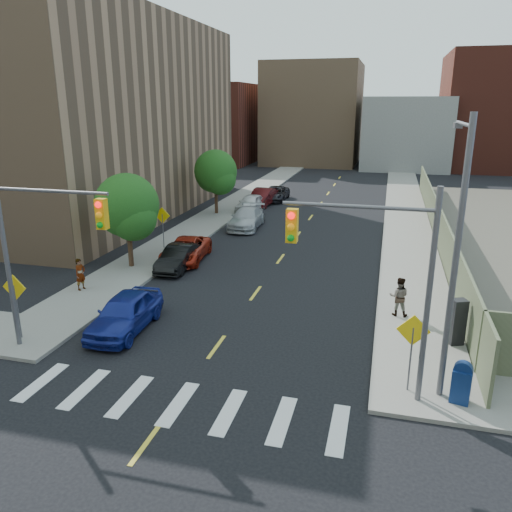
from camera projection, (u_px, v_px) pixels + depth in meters
The scene contains 28 objects.
ground at pixel (110, 494), 12.30m from camera, with size 160.00×160.00×0.00m, color black.
sidewalk_nw at pixel (252, 193), 52.51m from camera, with size 3.50×73.00×0.15m, color gray.
sidewalk_ne at pixel (404, 200), 48.71m from camera, with size 3.50×73.00×0.15m, color gray.
fence_north at pixel (436, 220), 35.44m from camera, with size 0.12×44.00×2.50m, color #656B4B.
building_nw at pixel (57, 117), 43.04m from camera, with size 22.00×30.00×16.00m, color #8C6B4C.
bg_bldg_west at pixel (213, 123), 80.58m from camera, with size 14.00×18.00×12.00m, color #592319.
bg_bldg_midwest at pixel (314, 114), 78.06m from camera, with size 14.00×16.00×15.00m, color #8C6B4C.
bg_bldg_center at pixel (405, 132), 73.52m from camera, with size 12.00×16.00×10.00m, color gray.
bg_bldg_east at pixel (509, 112), 71.05m from camera, with size 18.00×18.00×16.00m, color #592319.
signal_nw at pixel (38, 239), 17.97m from camera, with size 4.59×0.30×7.00m.
signal_ne at pixel (379, 266), 15.04m from camera, with size 4.59×0.30×7.00m.
streetlight_ne at pixel (456, 241), 15.12m from camera, with size 0.25×3.70×9.00m.
warn_sign_nw at pixel (15, 295), 19.63m from camera, with size 1.06×0.06×2.83m.
warn_sign_ne at pixel (412, 339), 15.95m from camera, with size 1.06×0.06×2.83m.
warn_sign_midwest at pixel (163, 220), 32.10m from camera, with size 1.06×0.06×2.83m.
tree_west_near at pixel (128, 209), 28.06m from camera, with size 3.66×3.64×5.52m.
tree_west_far at pixel (216, 174), 41.91m from camera, with size 3.66×3.64×5.52m.
parked_car_blue at pixel (125, 313), 20.92m from camera, with size 1.87×4.64×1.58m, color navy.
parked_car_black at pixel (178, 258), 28.72m from camera, with size 1.45×4.15×1.37m, color black.
parked_car_red at pixel (186, 250), 30.22m from camera, with size 2.26×4.91×1.36m, color #A12210.
parked_car_silver at pixel (247, 218), 38.17m from camera, with size 2.14×5.25×1.52m, color #A8ABAF.
parked_car_white at pixel (251, 203), 43.91m from camera, with size 1.77×4.39×1.50m, color silver.
parked_car_maroon at pixel (262, 197), 46.49m from camera, with size 1.66×4.75×1.57m, color #420D0E.
parked_car_grey at pixel (275, 194), 48.97m from camera, with size 2.24×4.85×1.35m, color black.
mailbox at pixel (461, 382), 15.63m from camera, with size 0.67×0.57×1.42m.
payphone at pixel (457, 322), 19.39m from camera, with size 0.55×0.45×1.85m, color black.
pedestrian_west at pixel (80, 274), 25.10m from camera, with size 0.59×0.39×1.63m, color gray.
pedestrian_east at pixel (399, 297), 22.01m from camera, with size 0.86×0.67×1.77m, color gray.
Camera 1 is at (6.07, -8.76, 9.24)m, focal length 35.00 mm.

